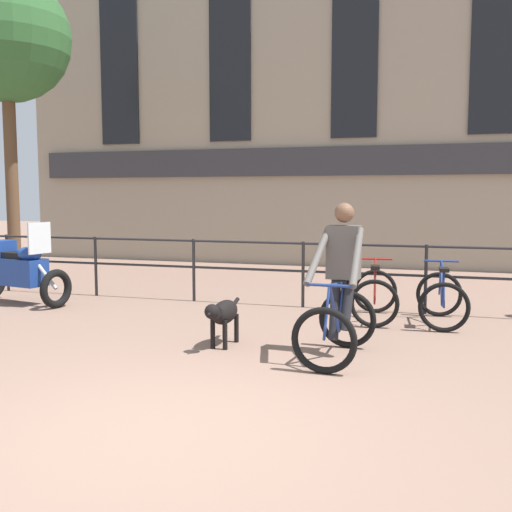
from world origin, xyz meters
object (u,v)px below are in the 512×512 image
parked_bicycle_near_lamp (375,295)px  parked_bicycle_mid_left (442,299)px  cyclist_with_bike (340,288)px  dog (223,314)px  parked_motorcycle (20,270)px

parked_bicycle_near_lamp → parked_bicycle_mid_left: same height
cyclist_with_bike → parked_bicycle_mid_left: cyclist_with_bike is taller
dog → parked_motorcycle: size_ratio=0.54×
dog → parked_motorcycle: (-4.13, 1.63, 0.17)m
parked_bicycle_near_lamp → parked_bicycle_mid_left: size_ratio=1.02×
dog → parked_bicycle_mid_left: 3.20m
cyclist_with_bike → dog: cyclist_with_bike is taller
cyclist_with_bike → parked_bicycle_near_lamp: (0.17, 2.08, -0.41)m
parked_bicycle_mid_left → parked_bicycle_near_lamp: bearing=-3.4°
parked_motorcycle → parked_bicycle_near_lamp: (5.69, 0.40, -0.20)m
parked_motorcycle → parked_bicycle_near_lamp: 5.70m
parked_motorcycle → parked_bicycle_mid_left: parked_motorcycle is taller
dog → parked_bicycle_near_lamp: (1.55, 2.04, -0.03)m
cyclist_with_bike → dog: size_ratio=1.77×
parked_bicycle_mid_left → cyclist_with_bike: bearing=59.1°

